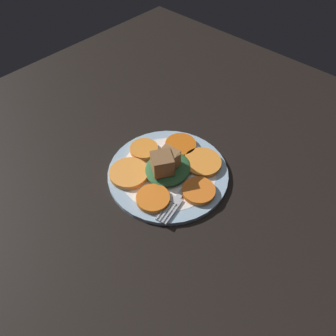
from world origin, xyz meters
TOP-DOWN VIEW (x-y plane):
  - table_slab at (0.00, 0.00)cm, footprint 120.00×120.00cm
  - plate at (0.00, 0.00)cm, footprint 25.46×25.46cm
  - carrot_slice_0 at (6.47, -4.05)cm, footprint 8.07×8.07cm
  - carrot_slice_1 at (7.25, 2.83)cm, footprint 6.97×6.97cm
  - carrot_slice_2 at (0.76, 7.93)cm, footprint 6.26×6.26cm
  - carrot_slice_3 at (-6.25, 5.25)cm, footprint 8.18×8.18cm
  - carrot_slice_4 at (-7.47, -2.93)cm, footprint 6.62×6.62cm
  - carrot_slice_5 at (-0.06, -8.27)cm, footprint 6.67×6.67cm
  - center_pile at (-0.35, 0.01)cm, footprint 10.23×9.21cm
  - fork at (-1.40, -5.78)cm, footprint 18.89×5.36cm

SIDE VIEW (x-z plane):
  - table_slab at x=0.00cm, z-range 0.00..2.00cm
  - plate at x=0.00cm, z-range 1.99..3.04cm
  - fork at x=-1.40cm, z-range 3.10..3.50cm
  - carrot_slice_0 at x=6.47cm, z-range 3.10..4.15cm
  - carrot_slice_1 at x=7.25cm, z-range 3.10..4.15cm
  - carrot_slice_2 at x=0.76cm, z-range 3.10..4.15cm
  - carrot_slice_3 at x=-6.25cm, z-range 3.10..4.15cm
  - carrot_slice_4 at x=-7.47cm, z-range 3.10..4.15cm
  - carrot_slice_5 at x=-0.06cm, z-range 3.10..4.15cm
  - center_pile at x=-0.35cm, z-range 2.50..8.35cm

